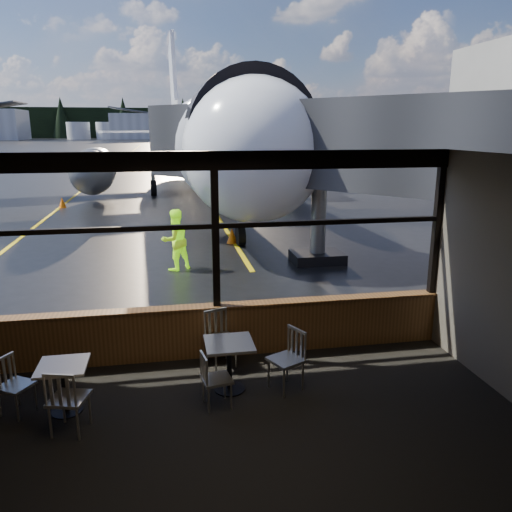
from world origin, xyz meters
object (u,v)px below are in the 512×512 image
object	(u,v)px
chair_mid_w	(16,386)
cone_nose	(232,236)
chair_near_e	(286,360)
chair_near_w	(217,380)
chair_mid_s	(69,399)
ground_crew	(175,240)
cafe_table_mid	(65,389)
chair_near_n	(221,339)
cafe_table_near	(229,366)
airliner	(195,90)
jet_bridge	(323,182)
cone_wing	(62,203)

from	to	relation	value
chair_mid_w	cone_nose	bearing A→B (deg)	-171.82
chair_near_e	chair_mid_w	distance (m)	3.80
chair_near_w	chair_mid_s	bearing A→B (deg)	-91.66
ground_crew	chair_near_e	bearing A→B (deg)	70.60
cafe_table_mid	chair_near_n	world-z (taller)	chair_near_n
chair_mid_w	chair_mid_s	bearing A→B (deg)	85.46
chair_near_w	ground_crew	world-z (taller)	ground_crew
cafe_table_near	chair_near_n	xyz separation A→B (m)	(-0.03, 0.82, 0.08)
airliner	chair_mid_s	bearing A→B (deg)	-100.43
jet_bridge	chair_mid_s	size ratio (longest dim) A/B	11.67
chair_near_e	jet_bridge	bearing A→B (deg)	-47.30
airliner	cone_wing	xyz separation A→B (m)	(-6.94, -3.23, -5.67)
cone_nose	cone_wing	size ratio (longest dim) A/B	1.00
jet_bridge	cafe_table_mid	bearing A→B (deg)	-130.32
ground_crew	cone_nose	bearing A→B (deg)	-154.63
cafe_table_near	chair_near_w	bearing A→B (deg)	-118.84
chair_near_w	cone_nose	distance (m)	10.43
cafe_table_mid	chair_near_w	world-z (taller)	chair_near_w
cafe_table_mid	cone_nose	size ratio (longest dim) A/B	1.38
cafe_table_near	cone_nose	xyz separation A→B (m)	(1.37, 9.88, -0.13)
airliner	cafe_table_near	distance (m)	23.19
jet_bridge	airliner	bearing A→B (deg)	99.06
chair_near_e	chair_near_n	distance (m)	1.28
cafe_table_near	jet_bridge	bearing A→B (deg)	62.15
cone_nose	airliner	bearing A→B (deg)	91.52
chair_near_e	ground_crew	world-z (taller)	ground_crew
cafe_table_near	chair_mid_w	world-z (taller)	chair_mid_w
cafe_table_near	cafe_table_mid	xyz separation A→B (m)	(-2.31, -0.19, -0.03)
jet_bridge	chair_near_w	size ratio (longest dim) A/B	13.14
chair_near_n	chair_mid_w	world-z (taller)	chair_near_n
chair_near_e	cone_nose	bearing A→B (deg)	-28.73
chair_mid_w	cone_nose	distance (m)	10.89
jet_bridge	chair_near_n	bearing A→B (deg)	-121.25
chair_mid_s	cone_wing	size ratio (longest dim) A/B	1.81
cafe_table_near	cone_nose	bearing A→B (deg)	82.11
airliner	chair_near_w	xyz separation A→B (m)	(-1.27, -22.92, -5.51)
jet_bridge	chair_mid_w	bearing A→B (deg)	-133.66
cafe_table_near	chair_near_e	distance (m)	0.85
chair_near_n	chair_mid_w	size ratio (longest dim) A/B	1.13
jet_bridge	chair_near_w	distance (m)	8.32
chair_mid_w	cone_wing	bearing A→B (deg)	-139.74
jet_bridge	cafe_table_mid	world-z (taller)	jet_bridge
chair_near_w	cone_wing	distance (m)	20.49
chair_near_w	cone_wing	size ratio (longest dim) A/B	1.61
jet_bridge	chair_near_e	bearing A→B (deg)	-111.60
jet_bridge	chair_mid_s	bearing A→B (deg)	-127.66
chair_near_w	chair_near_n	world-z (taller)	chair_near_n
chair_near_w	chair_mid_w	distance (m)	2.75
chair_near_n	ground_crew	xyz separation A→B (m)	(-0.59, 6.07, 0.38)
chair_near_e	chair_near_w	world-z (taller)	chair_near_e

